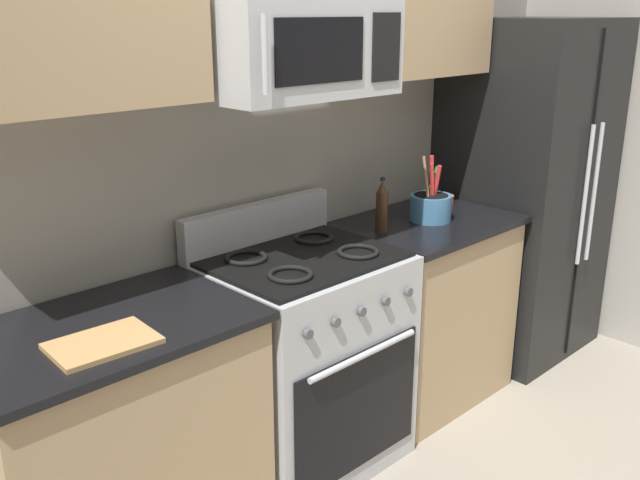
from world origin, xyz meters
The scene contains 11 objects.
wall_back centered at (0.00, 1.08, 1.30)m, with size 8.00×0.10×2.60m, color #9E998E.
counter_left centered at (-0.86, 0.70, 0.46)m, with size 0.93×0.62×0.91m.
range_oven centered at (0.00, 0.70, 0.47)m, with size 0.76×0.66×1.09m.
counter_right centered at (0.81, 0.70, 0.46)m, with size 0.83×0.62×0.91m.
refrigerator centered at (1.64, 0.69, 0.91)m, with size 0.81×0.73×1.82m.
microwave centered at (0.00, 0.73, 1.72)m, with size 0.75×0.44×0.35m.
upper_cabinets_right centered at (0.81, 0.86, 1.90)m, with size 0.82×0.34×0.66m.
utensil_crock centered at (0.82, 0.70, 0.98)m, with size 0.20×0.20×0.31m.
cutting_board centered at (-0.93, 0.57, 0.92)m, with size 0.30×0.21×0.02m, color tan.
bottle_soy centered at (0.51, 0.74, 1.02)m, with size 0.05×0.05×0.25m.
prep_bowl centered at (1.12, 0.84, 0.93)m, with size 0.11×0.11×0.04m.
Camera 1 is at (-1.78, -1.23, 1.86)m, focal length 39.49 mm.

